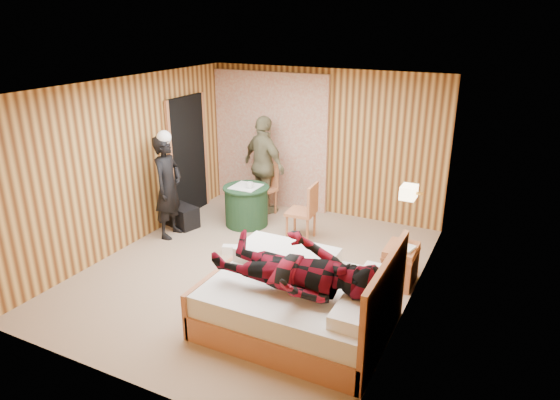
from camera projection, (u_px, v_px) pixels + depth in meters
The scene contains 23 objects.
floor at pixel (254, 270), 6.89m from camera, with size 4.20×5.00×0.01m, color tan.
ceiling at pixel (250, 86), 6.02m from camera, with size 4.20×5.00×0.01m, color white.
wall_back at pixel (324, 143), 8.55m from camera, with size 4.20×0.02×2.50m, color #DCA954.
wall_left at pixel (128, 164), 7.33m from camera, with size 0.02×5.00×2.50m, color #DCA954.
wall_right at pixel (415, 211), 5.58m from camera, with size 0.02×5.00×2.50m, color #DCA954.
curtain at pixel (270, 140), 8.93m from camera, with size 2.20×0.08×2.40m, color beige.
doorway at pixel (188, 156), 8.57m from camera, with size 0.06×0.90×2.05m, color black.
wall_lamp at pixel (409, 192), 6.01m from camera, with size 0.26×0.24×0.16m.
bed at pixel (301, 302), 5.54m from camera, with size 1.99×1.56×1.07m.
nightstand at pixel (400, 264), 6.46m from camera, with size 0.40×0.54×0.53m.
round_table at pixel (246, 205), 8.28m from camera, with size 0.76×0.76×0.68m.
chair_far at pixel (265, 184), 8.71m from camera, with size 0.52×0.52×0.93m.
chair_near at pixel (306, 208), 7.64m from camera, with size 0.44×0.44×0.92m.
duffel_bag at pixel (181, 216), 8.29m from camera, with size 0.62×0.33×0.35m, color black.
sneaker_left at pixel (232, 250), 7.34m from camera, with size 0.28×0.11×0.12m, color white.
sneaker_right at pixel (270, 253), 7.25m from camera, with size 0.24×0.10×0.11m, color white.
woman_standing at pixel (168, 187), 7.70m from camera, with size 0.59×0.39×1.62m, color black.
man_at_table at pixel (264, 165), 8.63m from camera, with size 1.01×0.42×1.72m, color #746F4D.
man_on_bed at pixel (295, 258), 5.11m from camera, with size 1.77×0.67×0.86m, color maroon.
book_lower at pixel (401, 247), 6.33m from camera, with size 0.17×0.22×0.02m, color white.
book_upper at pixel (401, 246), 6.32m from camera, with size 0.16×0.22×0.02m, color white.
cup_nightstand at pixel (404, 239), 6.47m from camera, with size 0.10×0.10×0.09m, color white.
cup_table at pixel (250, 185), 8.06m from camera, with size 0.12×0.12×0.10m, color white.
Camera 1 is at (3.06, -5.32, 3.30)m, focal length 32.00 mm.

